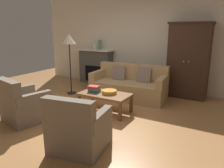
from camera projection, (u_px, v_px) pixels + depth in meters
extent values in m
plane|color=#B27A47|center=(96.00, 114.00, 4.72)|extent=(9.60, 9.60, 0.00)
cube|color=silver|center=(143.00, 42.00, 6.52)|extent=(7.20, 0.10, 2.80)
cube|color=#4C4947|center=(96.00, 67.00, 7.27)|extent=(1.10, 0.36, 1.08)
cube|color=black|center=(93.00, 74.00, 7.16)|extent=(0.60, 0.01, 0.52)
cube|color=white|center=(95.00, 50.00, 7.11)|extent=(1.26, 0.48, 0.04)
cube|color=#382319|center=(188.00, 62.00, 5.68)|extent=(1.00, 0.52, 1.88)
cube|color=#2F1E15|center=(192.00, 23.00, 5.44)|extent=(1.06, 0.55, 0.06)
sphere|color=#ADAFB5|center=(184.00, 62.00, 5.46)|extent=(0.04, 0.04, 0.04)
sphere|color=#ADAFB5|center=(189.00, 62.00, 5.41)|extent=(0.04, 0.04, 0.04)
cube|color=tan|center=(128.00, 90.00, 5.70)|extent=(1.96, 0.98, 0.44)
cube|color=tan|center=(133.00, 72.00, 5.89)|extent=(1.91, 0.32, 0.42)
cube|color=tan|center=(99.00, 75.00, 5.99)|extent=(0.22, 0.81, 0.22)
cube|color=tan|center=(163.00, 81.00, 5.25)|extent=(0.22, 0.81, 0.22)
cube|color=#7F6B60|center=(119.00, 73.00, 5.93)|extent=(0.37, 0.21, 0.37)
cube|color=#7F6B60|center=(144.00, 75.00, 5.63)|extent=(0.37, 0.21, 0.37)
cube|color=brown|center=(105.00, 95.00, 4.73)|extent=(1.10, 0.60, 0.05)
cube|color=brown|center=(79.00, 103.00, 4.81)|extent=(0.06, 0.06, 0.37)
cube|color=brown|center=(120.00, 112.00, 4.32)|extent=(0.06, 0.06, 0.37)
cube|color=brown|center=(93.00, 97.00, 5.25)|extent=(0.06, 0.06, 0.37)
cube|color=brown|center=(131.00, 104.00, 4.76)|extent=(0.06, 0.06, 0.37)
cylinder|color=orange|center=(109.00, 92.00, 4.71)|extent=(0.32, 0.32, 0.08)
cube|color=#38569E|center=(94.00, 91.00, 4.84)|extent=(0.26, 0.20, 0.05)
cube|color=#427A4C|center=(94.00, 89.00, 4.83)|extent=(0.24, 0.18, 0.04)
cube|color=#B73833|center=(94.00, 87.00, 4.82)|extent=(0.25, 0.19, 0.05)
cylinder|color=beige|center=(95.00, 47.00, 7.09)|extent=(0.13, 0.13, 0.16)
cylinder|color=slate|center=(100.00, 45.00, 6.98)|extent=(0.12, 0.12, 0.30)
cube|color=#756656|center=(27.00, 110.00, 4.35)|extent=(0.91, 0.91, 0.42)
cube|color=#756656|center=(8.00, 92.00, 4.02)|extent=(0.78, 0.33, 0.46)
cube|color=#756656|center=(34.00, 99.00, 4.05)|extent=(0.27, 0.71, 0.20)
cube|color=#756656|center=(18.00, 92.00, 4.49)|extent=(0.27, 0.71, 0.20)
cube|color=#756656|center=(80.00, 135.00, 3.33)|extent=(0.88, 0.88, 0.42)
cube|color=#756656|center=(68.00, 116.00, 2.94)|extent=(0.78, 0.28, 0.46)
cube|color=#756656|center=(100.00, 119.00, 3.14)|extent=(0.23, 0.71, 0.20)
cube|color=#756656|center=(61.00, 113.00, 3.37)|extent=(0.23, 0.71, 0.20)
cylinder|color=black|center=(72.00, 93.00, 6.19)|extent=(0.26, 0.26, 0.02)
cylinder|color=black|center=(70.00, 69.00, 6.02)|extent=(0.03, 0.03, 1.40)
cone|color=beige|center=(69.00, 39.00, 5.82)|extent=(0.36, 0.36, 0.26)
ellipsoid|color=beige|center=(27.00, 94.00, 5.23)|extent=(0.33, 0.44, 0.22)
sphere|color=beige|center=(21.00, 95.00, 4.99)|extent=(0.15, 0.15, 0.15)
cylinder|color=beige|center=(27.00, 103.00, 5.16)|extent=(0.06, 0.06, 0.14)
cylinder|color=beige|center=(23.00, 103.00, 5.17)|extent=(0.06, 0.06, 0.14)
cylinder|color=beige|center=(32.00, 100.00, 5.39)|extent=(0.06, 0.06, 0.14)
cylinder|color=beige|center=(28.00, 100.00, 5.40)|extent=(0.06, 0.06, 0.14)
sphere|color=beige|center=(32.00, 91.00, 5.45)|extent=(0.06, 0.06, 0.06)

